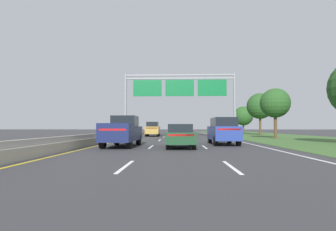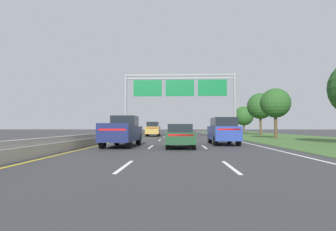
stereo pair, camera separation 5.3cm
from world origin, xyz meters
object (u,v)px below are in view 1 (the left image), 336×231
at_px(car_darkgreen_centre_lane_sedan, 180,135).
at_px(roadside_tree_distant, 243,116).
at_px(overhead_sign_gantry, 180,91).
at_px(car_silver_centre_lane_sedan, 178,130).
at_px(car_gold_left_lane_suv, 153,129).
at_px(roadside_tree_far, 260,106).
at_px(car_blue_right_lane_suv, 223,131).
at_px(pickup_truck_navy, 123,131).
at_px(roadside_tree_mid, 275,103).

distance_m(car_darkgreen_centre_lane_sedan, roadside_tree_distant, 45.53).
height_order(overhead_sign_gantry, car_darkgreen_centre_lane_sedan, overhead_sign_gantry).
xyz_separation_m(car_silver_centre_lane_sedan, car_gold_left_lane_suv, (-3.81, -4.53, 0.28)).
height_order(car_darkgreen_centre_lane_sedan, car_gold_left_lane_suv, car_gold_left_lane_suv).
relative_size(car_darkgreen_centre_lane_sedan, roadside_tree_far, 0.63).
bearing_deg(car_blue_right_lane_suv, roadside_tree_far, -24.00).
relative_size(pickup_truck_navy, car_blue_right_lane_suv, 1.15).
bearing_deg(car_gold_left_lane_suv, roadside_tree_mid, -116.38).
distance_m(pickup_truck_navy, car_blue_right_lane_suv, 7.84).
bearing_deg(car_darkgreen_centre_lane_sedan, car_silver_centre_lane_sedan, -1.77).
bearing_deg(roadside_tree_far, roadside_tree_mid, -99.98).
bearing_deg(overhead_sign_gantry, car_silver_centre_lane_sedan, 90.97).
bearing_deg(car_silver_centre_lane_sedan, roadside_tree_far, -83.13).
distance_m(pickup_truck_navy, roadside_tree_far, 31.81).
xyz_separation_m(car_blue_right_lane_suv, car_darkgreen_centre_lane_sedan, (-3.44, -3.25, -0.28)).
bearing_deg(roadside_tree_distant, car_darkgreen_centre_lane_sedan, -109.20).
distance_m(car_blue_right_lane_suv, roadside_tree_mid, 13.69).
relative_size(roadside_tree_far, roadside_tree_distant, 1.17).
height_order(roadside_tree_far, roadside_tree_distant, roadside_tree_far).
relative_size(overhead_sign_gantry, pickup_truck_navy, 2.77).
relative_size(overhead_sign_gantry, car_darkgreen_centre_lane_sedan, 3.38).
xyz_separation_m(car_blue_right_lane_suv, car_gold_left_lane_suv, (-7.23, 17.89, 0.00)).
xyz_separation_m(overhead_sign_gantry, car_gold_left_lane_suv, (-3.95, 3.60, -5.07)).
bearing_deg(car_silver_centre_lane_sedan, pickup_truck_navy, 171.85).
height_order(car_gold_left_lane_suv, roadside_tree_far, roadside_tree_far).
xyz_separation_m(pickup_truck_navy, roadside_tree_distant, (18.98, 41.95, 2.80)).
bearing_deg(car_blue_right_lane_suv, car_silver_centre_lane_sedan, 8.13).
xyz_separation_m(car_darkgreen_centre_lane_sedan, roadside_tree_distant, (14.94, 42.90, 3.06)).
height_order(car_silver_centre_lane_sedan, car_gold_left_lane_suv, car_gold_left_lane_suv).
bearing_deg(roadside_tree_mid, roadside_tree_far, 80.02).
relative_size(car_silver_centre_lane_sedan, roadside_tree_mid, 0.74).
height_order(overhead_sign_gantry, car_gold_left_lane_suv, overhead_sign_gantry).
xyz_separation_m(car_gold_left_lane_suv, roadside_tree_distant, (18.72, 21.75, 2.78)).
xyz_separation_m(car_silver_centre_lane_sedan, roadside_tree_mid, (11.43, -11.76, 3.37)).
height_order(car_darkgreen_centre_lane_sedan, roadside_tree_far, roadside_tree_far).
xyz_separation_m(roadside_tree_mid, roadside_tree_far, (2.31, 13.12, 0.68)).
bearing_deg(roadside_tree_mid, car_gold_left_lane_suv, 154.61).
distance_m(car_silver_centre_lane_sedan, roadside_tree_mid, 16.74).
bearing_deg(car_darkgreen_centre_lane_sedan, roadside_tree_mid, -41.18).
relative_size(pickup_truck_navy, car_silver_centre_lane_sedan, 1.23).
relative_size(pickup_truck_navy, car_gold_left_lane_suv, 1.15).
height_order(car_silver_centre_lane_sedan, car_darkgreen_centre_lane_sedan, same).
relative_size(car_blue_right_lane_suv, roadside_tree_distant, 0.78).
distance_m(overhead_sign_gantry, car_darkgreen_centre_lane_sedan, 18.35).
height_order(car_silver_centre_lane_sedan, car_blue_right_lane_suv, car_blue_right_lane_suv).
height_order(car_silver_centre_lane_sedan, roadside_tree_distant, roadside_tree_distant).
bearing_deg(overhead_sign_gantry, car_gold_left_lane_suv, 137.64).
distance_m(car_gold_left_lane_suv, roadside_tree_distant, 28.83).
distance_m(roadside_tree_mid, roadside_tree_distant, 29.20).
bearing_deg(roadside_tree_far, overhead_sign_gantry, -145.10).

